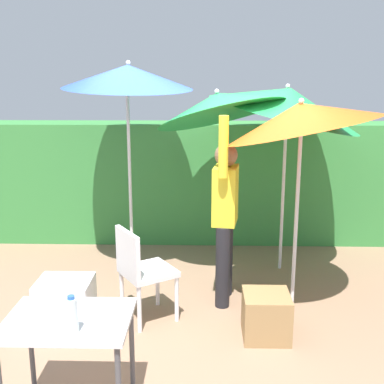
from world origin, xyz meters
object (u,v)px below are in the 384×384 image
cooler_box (65,300)px  crate_cardboard (266,316)px  umbrella_orange (128,77)px  chair_plastic (141,268)px  folding_table (69,330)px  bottle_water (72,315)px  umbrella_rainbow (287,102)px  umbrella_yellow (219,105)px  umbrella_navy (301,117)px  person_vendor (225,211)px

cooler_box → crate_cardboard: (1.83, -0.26, 0.00)m
umbrella_orange → chair_plastic: 2.12m
folding_table → bottle_water: size_ratio=3.33×
chair_plastic → folding_table: bearing=-102.8°
umbrella_rainbow → crate_cardboard: 2.39m
umbrella_orange → folding_table: size_ratio=3.02×
umbrella_yellow → crate_cardboard: 2.29m
umbrella_navy → bottle_water: bearing=-133.1°
umbrella_yellow → umbrella_navy: (0.71, -0.90, -0.06)m
umbrella_orange → bottle_water: size_ratio=10.07×
umbrella_navy → crate_cardboard: 1.78m
umbrella_orange → person_vendor: 1.83m
umbrella_orange → person_vendor: umbrella_orange is taller
chair_plastic → folding_table: 1.34m
umbrella_rainbow → bottle_water: bearing=-121.3°
umbrella_rainbow → umbrella_orange: bearing=-177.2°
person_vendor → bottle_water: (-0.99, -1.91, -0.11)m
umbrella_rainbow → folding_table: size_ratio=2.92×
bottle_water → chair_plastic: bearing=81.8°
umbrella_yellow → cooler_box: size_ratio=4.71×
umbrella_navy → bottle_water: size_ratio=9.14×
umbrella_yellow → chair_plastic: size_ratio=2.64×
folding_table → person_vendor: bearing=58.2°
bottle_water → umbrella_navy: bearing=46.9°
umbrella_yellow → person_vendor: umbrella_yellow is taller
chair_plastic → crate_cardboard: (1.11, -0.27, -0.31)m
crate_cardboard → person_vendor: bearing=115.7°
umbrella_rainbow → umbrella_navy: bearing=-92.5°
bottle_water → umbrella_orange: bearing=91.1°
umbrella_yellow → chair_plastic: bearing=-121.4°
crate_cardboard → umbrella_yellow: bearing=104.9°
umbrella_rainbow → crate_cardboard: (-0.37, -1.58, -1.75)m
chair_plastic → bottle_water: (-0.21, -1.48, 0.31)m
chair_plastic → folding_table: chair_plastic is taller
umbrella_yellow → crate_cardboard: bearing=-75.1°
bottle_water → cooler_box: bearing=108.9°
crate_cardboard → umbrella_navy: bearing=59.9°
umbrella_rainbow → bottle_water: 3.45m
person_vendor → cooler_box: size_ratio=3.77×
chair_plastic → bottle_water: bottle_water is taller
umbrella_orange → umbrella_navy: (1.70, -0.94, -0.35)m
person_vendor → folding_table: size_ratio=2.35×
cooler_box → crate_cardboard: size_ratio=1.25×
chair_plastic → cooler_box: (-0.72, -0.01, -0.32)m
crate_cardboard → chair_plastic: bearing=166.4°
bottle_water → folding_table: bearing=114.8°
umbrella_orange → umbrella_yellow: size_ratio=1.03×
umbrella_orange → umbrella_yellow: (0.99, -0.04, -0.29)m
umbrella_yellow → bottle_water: size_ratio=9.79×
chair_plastic → crate_cardboard: size_ratio=2.23×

